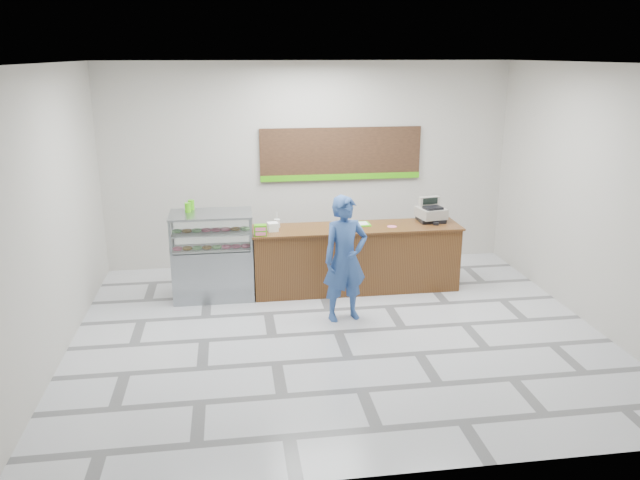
{
  "coord_description": "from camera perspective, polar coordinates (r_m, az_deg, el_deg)",
  "views": [
    {
      "loc": [
        -1.36,
        -7.58,
        3.61
      ],
      "look_at": [
        -0.12,
        0.9,
        1.04
      ],
      "focal_mm": 35.0,
      "sensor_mm": 36.0,
      "label": 1
    }
  ],
  "objects": [
    {
      "name": "promo_box",
      "position": [
        9.22,
        -5.48,
        0.9
      ],
      "size": [
        0.19,
        0.13,
        0.16
      ],
      "primitive_type": "cube",
      "rotation": [
        0.0,
        0.0,
        -0.05
      ],
      "color": "#42AF0D",
      "rests_on": "sales_counter"
    },
    {
      "name": "menu_board",
      "position": [
        10.84,
        1.93,
        7.8
      ],
      "size": [
        2.8,
        0.06,
        0.9
      ],
      "color": "black",
      "rests_on": "back_wall"
    },
    {
      "name": "serving_tray",
      "position": [
        9.79,
        3.46,
        1.46
      ],
      "size": [
        0.39,
        0.29,
        0.02
      ],
      "rotation": [
        0.0,
        0.0,
        0.04
      ],
      "color": "#4CD016",
      "rests_on": "sales_counter"
    },
    {
      "name": "customer",
      "position": [
        8.62,
        2.31,
        -1.72
      ],
      "size": [
        0.73,
        0.56,
        1.78
      ],
      "primitive_type": "imported",
      "rotation": [
        0.0,
        0.0,
        0.22
      ],
      "color": "#2C4D8D",
      "rests_on": "floor"
    },
    {
      "name": "ceiling",
      "position": [
        7.71,
        1.9,
        15.88
      ],
      "size": [
        7.0,
        7.0,
        0.0
      ],
      "primitive_type": "plane",
      "rotation": [
        3.14,
        0.0,
        0.0
      ],
      "color": "silver",
      "rests_on": "back_wall"
    },
    {
      "name": "green_cup_left",
      "position": [
        9.68,
        -11.7,
        3.17
      ],
      "size": [
        0.09,
        0.09,
        0.15
      ],
      "primitive_type": "cylinder",
      "color": "#42AF0D",
      "rests_on": "display_case"
    },
    {
      "name": "donut_decal",
      "position": [
        9.73,
        6.59,
        1.23
      ],
      "size": [
        0.15,
        0.15,
        0.0
      ],
      "primitive_type": "cylinder",
      "color": "pink",
      "rests_on": "sales_counter"
    },
    {
      "name": "green_cup_right",
      "position": [
        9.53,
        -11.99,
        2.92
      ],
      "size": [
        0.09,
        0.09,
        0.14
      ],
      "primitive_type": "cylinder",
      "color": "#42AF0D",
      "rests_on": "display_case"
    },
    {
      "name": "display_case",
      "position": [
        9.6,
        -9.79,
        -1.34
      ],
      "size": [
        1.22,
        0.72,
        1.33
      ],
      "color": "gray",
      "rests_on": "floor"
    },
    {
      "name": "floor",
      "position": [
        8.51,
        1.67,
        -8.41
      ],
      "size": [
        7.0,
        7.0,
        0.0
      ],
      "primitive_type": "plane",
      "color": "#BBBBC0",
      "rests_on": "ground"
    },
    {
      "name": "card_terminal",
      "position": [
        9.97,
        10.56,
        1.54
      ],
      "size": [
        0.13,
        0.18,
        0.04
      ],
      "primitive_type": "cube",
      "rotation": [
        0.0,
        0.0,
        -0.3
      ],
      "color": "black",
      "rests_on": "sales_counter"
    },
    {
      "name": "straw_cup",
      "position": [
        9.63,
        -3.94,
        1.53
      ],
      "size": [
        0.09,
        0.09,
        0.13
      ],
      "primitive_type": "cylinder",
      "color": "silver",
      "rests_on": "sales_counter"
    },
    {
      "name": "cash_register",
      "position": [
        10.12,
        10.1,
        2.5
      ],
      "size": [
        0.47,
        0.48,
        0.38
      ],
      "rotation": [
        0.0,
        0.0,
        0.19
      ],
      "color": "black",
      "rests_on": "sales_counter"
    },
    {
      "name": "back_wall",
      "position": [
        10.83,
        -1.0,
        6.82
      ],
      "size": [
        7.0,
        0.0,
        7.0
      ],
      "primitive_type": "plane",
      "rotation": [
        1.57,
        0.0,
        0.0
      ],
      "color": "#BCB7AD",
      "rests_on": "floor"
    },
    {
      "name": "napkin_box",
      "position": [
        9.45,
        -4.34,
        1.21
      ],
      "size": [
        0.17,
        0.17,
        0.13
      ],
      "primitive_type": "cube",
      "rotation": [
        0.0,
        0.0,
        0.13
      ],
      "color": "white",
      "rests_on": "sales_counter"
    },
    {
      "name": "sales_counter",
      "position": [
        9.83,
        3.3,
        -1.66
      ],
      "size": [
        3.26,
        0.76,
        1.03
      ],
      "color": "brown",
      "rests_on": "floor"
    }
  ]
}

